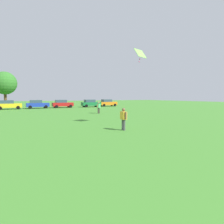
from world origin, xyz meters
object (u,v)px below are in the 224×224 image
object	(u,v)px
adult_bystander	(124,117)
parked_car_green_4	(91,103)
parked_car_red_3	(62,104)
kite	(140,54)
tree_far_right	(5,83)
parked_car_orange_5	(108,103)
parked_car_yellow_1	(9,105)
bystander_midfield	(99,107)
parked_car_blue_2	(37,104)

from	to	relation	value
adult_bystander	parked_car_green_4	distance (m)	30.33
parked_car_red_3	parked_car_green_4	world-z (taller)	same
kite	tree_far_right	xyz separation A→B (m)	(-11.33, 35.19, -0.57)
kite	parked_car_red_3	xyz separation A→B (m)	(-0.47, 27.55, -5.03)
parked_car_orange_5	adult_bystander	bearing A→B (deg)	-113.76
adult_bystander	parked_car_yellow_1	xyz separation A→B (m)	(-7.93, 28.67, -0.08)
bystander_midfield	kite	size ratio (longest dim) A/B	1.28
kite	parked_car_green_4	distance (m)	28.50
parked_car_blue_2	parked_car_orange_5	bearing A→B (deg)	3.42
adult_bystander	kite	size ratio (longest dim) A/B	1.25
parked_car_orange_5	bystander_midfield	bearing A→B (deg)	-119.44
kite	parked_car_blue_2	bearing A→B (deg)	101.30
bystander_midfield	parked_car_blue_2	bearing A→B (deg)	-99.87
bystander_midfield	parked_car_blue_2	xyz separation A→B (m)	(-6.57, 16.01, -0.11)
bystander_midfield	parked_car_red_3	xyz separation A→B (m)	(-1.56, 16.14, -0.11)
bystander_midfield	parked_car_orange_5	xyz separation A→B (m)	(9.58, 16.97, -0.11)
parked_car_green_4	tree_far_right	bearing A→B (deg)	155.77
parked_car_yellow_1	parked_car_red_3	distance (m)	10.05
parked_car_blue_2	parked_car_red_3	xyz separation A→B (m)	(5.01, 0.13, 0.00)
parked_car_green_4	tree_far_right	xyz separation A→B (m)	(-17.26, 7.77, 4.46)
tree_far_right	parked_car_red_3	bearing A→B (deg)	-35.13
bystander_midfield	parked_car_green_4	bearing A→B (deg)	-139.02
kite	parked_car_red_3	world-z (taller)	kite
adult_bystander	parked_car_orange_5	bearing A→B (deg)	156.94
parked_car_red_3	parked_car_orange_5	world-z (taller)	same
parked_car_yellow_1	parked_car_green_4	bearing A→B (deg)	1.53
adult_bystander	bystander_midfield	world-z (taller)	bystander_midfield
parked_car_yellow_1	parked_car_red_3	xyz separation A→B (m)	(10.03, 0.57, 0.00)
bystander_midfield	kite	xyz separation A→B (m)	(-1.09, -11.41, 4.92)
kite	tree_far_right	world-z (taller)	tree_far_right
kite	parked_car_orange_5	world-z (taller)	kite
parked_car_red_3	tree_far_right	bearing A→B (deg)	144.87
adult_bystander	tree_far_right	xyz separation A→B (m)	(-8.76, 36.88, 4.37)
parked_car_yellow_1	parked_car_orange_5	distance (m)	21.22
parked_car_green_4	tree_far_right	world-z (taller)	tree_far_right
kite	parked_car_green_4	xyz separation A→B (m)	(5.93, 27.42, -5.03)
bystander_midfield	parked_car_yellow_1	size ratio (longest dim) A/B	0.38
adult_bystander	parked_car_yellow_1	size ratio (longest dim) A/B	0.37
adult_bystander	tree_far_right	world-z (taller)	tree_far_right
adult_bystander	parked_car_blue_2	size ratio (longest dim) A/B	0.37
parked_car_red_3	parked_car_green_4	distance (m)	6.41
parked_car_green_4	adult_bystander	bearing A→B (deg)	-106.29
parked_car_red_3	parked_car_orange_5	size ratio (longest dim) A/B	1.00
adult_bystander	tree_far_right	size ratio (longest dim) A/B	0.20
kite	parked_car_orange_5	size ratio (longest dim) A/B	0.29
bystander_midfield	tree_far_right	bearing A→B (deg)	-94.60
parked_car_blue_2	parked_car_green_4	world-z (taller)	same
parked_car_yellow_1	adult_bystander	bearing A→B (deg)	-74.53
bystander_midfield	parked_car_orange_5	distance (m)	19.49
kite	parked_car_yellow_1	bearing A→B (deg)	111.28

